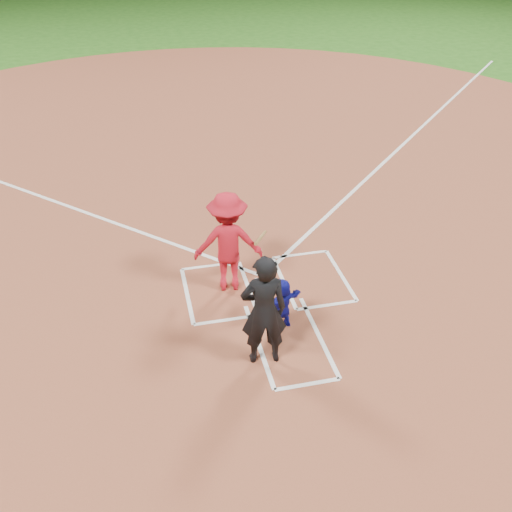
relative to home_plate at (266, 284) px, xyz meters
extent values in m
plane|color=#235916|center=(0.00, 0.00, -0.02)|extent=(120.00, 120.00, 0.00)
cylinder|color=brown|center=(0.00, 6.00, -0.01)|extent=(28.00, 28.00, 0.01)
cylinder|color=silver|center=(0.00, 0.00, 0.00)|extent=(0.60, 0.60, 0.02)
imported|color=#121496|center=(-0.03, -1.31, 0.50)|extent=(0.99, 0.62, 1.02)
imported|color=black|center=(-0.55, -2.06, 1.03)|extent=(0.79, 0.56, 2.07)
cube|color=white|center=(-0.98, 0.92, -0.01)|extent=(1.22, 0.08, 0.01)
cube|color=white|center=(-0.98, -0.92, -0.01)|extent=(1.22, 0.08, 0.01)
cube|color=white|center=(-0.37, 0.00, -0.01)|extent=(0.08, 1.83, 0.01)
cube|color=white|center=(-1.59, 0.00, -0.01)|extent=(0.08, 1.83, 0.01)
cube|color=white|center=(0.98, 0.92, -0.01)|extent=(1.22, 0.08, 0.01)
cube|color=white|center=(0.98, -0.92, -0.01)|extent=(1.22, 0.08, 0.01)
cube|color=white|center=(0.37, 0.00, -0.01)|extent=(0.08, 1.83, 0.01)
cube|color=white|center=(1.59, 0.00, -0.01)|extent=(0.08, 1.83, 0.01)
cube|color=white|center=(-0.55, -1.70, -0.01)|extent=(0.08, 2.20, 0.01)
cube|color=white|center=(0.55, -1.70, -0.01)|extent=(0.08, 2.20, 0.01)
cube|color=white|center=(0.00, -2.80, -0.01)|extent=(1.10, 0.08, 0.01)
cube|color=white|center=(7.07, 7.37, -0.01)|extent=(14.21, 14.21, 0.01)
imported|color=red|center=(-0.73, 0.12, 1.02)|extent=(1.42, 0.94, 2.05)
cylinder|color=olive|center=(-0.13, -0.03, 1.13)|extent=(0.43, 0.78, 0.28)
camera|label=1|loc=(-2.27, -8.99, 6.75)|focal=40.00mm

